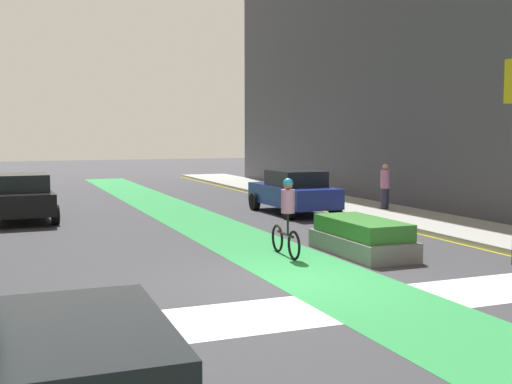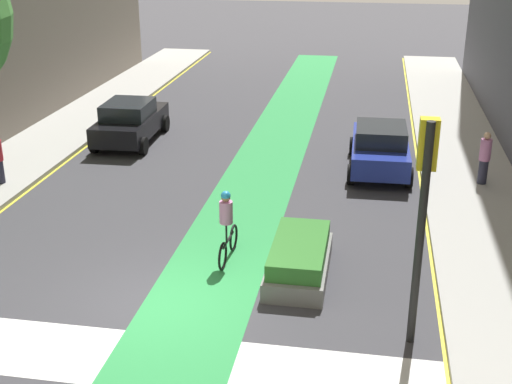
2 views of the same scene
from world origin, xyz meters
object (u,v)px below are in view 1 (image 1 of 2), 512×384
Objects in this scene: cyclist_in_lane at (287,216)px; median_planter at (362,238)px; car_black_left_far at (22,197)px; pedestrian_sidewalk_right_a at (385,186)px; car_blue_right_far at (294,192)px.

median_planter is at bearing -12.21° from cyclist_in_lane.
car_black_left_far is at bearing 122.18° from cyclist_in_lane.
pedestrian_sidewalk_right_a is at bearing 42.41° from cyclist_in_lane.
cyclist_in_lane reaches higher than median_planter.
cyclist_in_lane is 1.13× the size of pedestrian_sidewalk_right_a.
pedestrian_sidewalk_right_a reaches higher than car_blue_right_far.
car_black_left_far is 10.49m from cyclist_in_lane.
car_black_left_far is at bearing 128.54° from median_planter.
car_blue_right_far is at bearing 63.64° from cyclist_in_lane.
car_blue_right_far is 8.10m from cyclist_in_lane.
car_blue_right_far is 2.57× the size of pedestrian_sidewalk_right_a.
car_blue_right_far is at bearing -10.05° from car_black_left_far.
median_planter is (1.80, -0.39, -0.57)m from cyclist_in_lane.
median_planter is at bearing -127.07° from pedestrian_sidewalk_right_a.
pedestrian_sidewalk_right_a is (3.15, -1.09, 0.18)m from car_blue_right_far.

